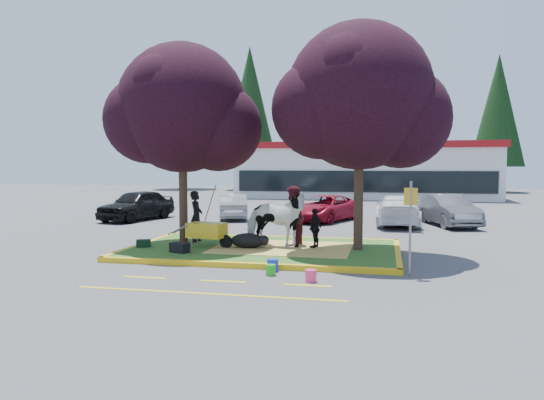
% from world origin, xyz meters
% --- Properties ---
extents(ground, '(90.00, 90.00, 0.00)m').
position_xyz_m(ground, '(0.00, 0.00, 0.00)').
color(ground, '#424244').
rests_on(ground, ground).
extents(median_island, '(8.00, 5.00, 0.15)m').
position_xyz_m(median_island, '(0.00, 0.00, 0.07)').
color(median_island, '#2B561B').
rests_on(median_island, ground).
extents(curb_near, '(8.30, 0.16, 0.15)m').
position_xyz_m(curb_near, '(0.00, -2.58, 0.07)').
color(curb_near, gold).
rests_on(curb_near, ground).
extents(curb_far, '(8.30, 0.16, 0.15)m').
position_xyz_m(curb_far, '(0.00, 2.58, 0.07)').
color(curb_far, gold).
rests_on(curb_far, ground).
extents(curb_left, '(0.16, 5.30, 0.15)m').
position_xyz_m(curb_left, '(-4.08, 0.00, 0.07)').
color(curb_left, gold).
rests_on(curb_left, ground).
extents(curb_right, '(0.16, 5.30, 0.15)m').
position_xyz_m(curb_right, '(4.08, 0.00, 0.07)').
color(curb_right, gold).
rests_on(curb_right, ground).
extents(straw_bedding, '(4.20, 3.00, 0.01)m').
position_xyz_m(straw_bedding, '(0.60, 0.00, 0.15)').
color(straw_bedding, '#D9BE59').
rests_on(straw_bedding, median_island).
extents(tree_purple_left, '(5.06, 4.20, 6.51)m').
position_xyz_m(tree_purple_left, '(-2.78, 0.38, 4.36)').
color(tree_purple_left, black).
rests_on(tree_purple_left, median_island).
extents(tree_purple_right, '(5.30, 4.40, 6.82)m').
position_xyz_m(tree_purple_right, '(2.92, 0.18, 4.56)').
color(tree_purple_right, black).
rests_on(tree_purple_right, median_island).
extents(fire_lane_stripe_a, '(1.10, 0.12, 0.01)m').
position_xyz_m(fire_lane_stripe_a, '(-2.00, -4.20, 0.00)').
color(fire_lane_stripe_a, yellow).
rests_on(fire_lane_stripe_a, ground).
extents(fire_lane_stripe_b, '(1.10, 0.12, 0.01)m').
position_xyz_m(fire_lane_stripe_b, '(0.00, -4.20, 0.00)').
color(fire_lane_stripe_b, yellow).
rests_on(fire_lane_stripe_b, ground).
extents(fire_lane_stripe_c, '(1.10, 0.12, 0.01)m').
position_xyz_m(fire_lane_stripe_c, '(2.00, -4.20, 0.00)').
color(fire_lane_stripe_c, yellow).
rests_on(fire_lane_stripe_c, ground).
extents(fire_lane_long, '(6.00, 0.10, 0.01)m').
position_xyz_m(fire_lane_long, '(0.00, -5.40, 0.00)').
color(fire_lane_long, yellow).
rests_on(fire_lane_long, ground).
extents(retail_building, '(20.40, 8.40, 4.40)m').
position_xyz_m(retail_building, '(2.00, 27.98, 2.25)').
color(retail_building, silver).
rests_on(retail_building, ground).
extents(treeline, '(46.58, 7.80, 14.63)m').
position_xyz_m(treeline, '(1.23, 37.61, 7.73)').
color(treeline, black).
rests_on(treeline, ground).
extents(cow, '(2.18, 1.24, 1.74)m').
position_xyz_m(cow, '(0.37, -0.00, 1.02)').
color(cow, silver).
rests_on(cow, median_island).
extents(calf, '(1.14, 0.74, 0.47)m').
position_xyz_m(calf, '(-0.44, -0.25, 0.38)').
color(calf, black).
rests_on(calf, median_island).
extents(handler, '(0.46, 0.65, 1.69)m').
position_xyz_m(handler, '(-2.49, 0.76, 1.00)').
color(handler, black).
rests_on(handler, median_island).
extents(visitor_a, '(0.82, 1.00, 1.90)m').
position_xyz_m(visitor_a, '(0.82, 0.56, 1.10)').
color(visitor_a, '#4D161E').
rests_on(visitor_a, median_island).
extents(visitor_b, '(0.51, 0.78, 1.23)m').
position_xyz_m(visitor_b, '(1.59, 0.20, 0.77)').
color(visitor_b, black).
rests_on(visitor_b, median_island).
extents(wheelbarrow, '(2.05, 0.87, 0.77)m').
position_xyz_m(wheelbarrow, '(-1.70, -0.40, 0.68)').
color(wheelbarrow, black).
rests_on(wheelbarrow, median_island).
extents(gear_bag_dark, '(0.64, 0.50, 0.29)m').
position_xyz_m(gear_bag_dark, '(-2.20, -1.44, 0.29)').
color(gear_bag_dark, black).
rests_on(gear_bag_dark, median_island).
extents(gear_bag_green, '(0.50, 0.40, 0.23)m').
position_xyz_m(gear_bag_green, '(-3.70, -0.70, 0.26)').
color(gear_bag_green, black).
rests_on(gear_bag_green, median_island).
extents(sign_post, '(0.32, 0.11, 2.34)m').
position_xyz_m(sign_post, '(4.30, -2.70, 1.43)').
color(sign_post, slate).
rests_on(sign_post, ground).
extents(bucket_green, '(0.32, 0.32, 0.27)m').
position_xyz_m(bucket_green, '(0.95, -3.30, 0.13)').
color(bucket_green, green).
rests_on(bucket_green, ground).
extents(bucket_pink, '(0.35, 0.35, 0.29)m').
position_xyz_m(bucket_pink, '(2.02, -3.81, 0.14)').
color(bucket_pink, '#F3367B').
rests_on(bucket_pink, ground).
extents(bucket_blue, '(0.37, 0.37, 0.31)m').
position_xyz_m(bucket_blue, '(0.89, -2.80, 0.16)').
color(bucket_blue, '#1A32D0').
rests_on(bucket_blue, ground).
extents(car_black, '(2.69, 4.63, 1.48)m').
position_xyz_m(car_black, '(-8.16, 7.81, 0.74)').
color(car_black, black).
rests_on(car_black, ground).
extents(car_silver, '(2.38, 3.96, 1.23)m').
position_xyz_m(car_silver, '(-3.74, 9.36, 0.62)').
color(car_silver, gray).
rests_on(car_silver, ground).
extents(car_red, '(3.58, 4.88, 1.23)m').
position_xyz_m(car_red, '(0.89, 9.25, 0.62)').
color(car_red, maroon).
rests_on(car_red, ground).
extents(car_white, '(1.94, 4.70, 1.36)m').
position_xyz_m(car_white, '(4.25, 8.21, 0.68)').
color(car_white, white).
rests_on(car_white, ground).
extents(car_grey, '(2.56, 4.42, 1.38)m').
position_xyz_m(car_grey, '(6.44, 8.48, 0.69)').
color(car_grey, '#57585E').
rests_on(car_grey, ground).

